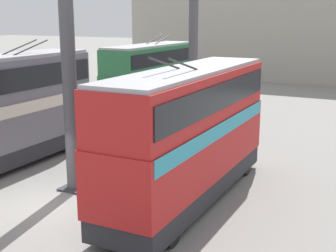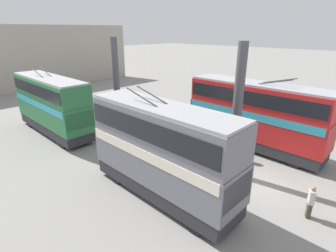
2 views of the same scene
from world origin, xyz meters
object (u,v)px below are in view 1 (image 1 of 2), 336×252
Objects in this scene: bus_left_far at (189,127)px; person_aisle_midway at (155,124)px; person_by_left_row at (122,175)px; bus_right_mid at (12,103)px; person_by_right_row at (90,134)px; oil_drum at (150,169)px; bus_right_far at (150,74)px.

bus_left_far reaches higher than person_aisle_midway.
bus_right_mid is at bearing 89.15° from person_by_left_row.
person_by_right_row reaches higher than oil_drum.
bus_right_far is 14.51m from oil_drum.
bus_left_far reaches higher than person_by_right_row.
bus_right_far is (14.01, 9.36, -0.04)m from bus_left_far.
person_aisle_midway reaches higher than oil_drum.
person_by_right_row is (3.34, -1.93, -2.07)m from bus_right_mid.
bus_right_mid is 0.92× the size of bus_right_far.
person_by_left_row is 8.65m from person_aisle_midway.
person_aisle_midway reaches higher than person_by_left_row.
bus_right_mid is 7.22m from person_by_left_row.
bus_right_mid reaches higher than person_by_left_row.
oil_drum is at bearing 39.75° from person_aisle_midway.
bus_left_far is 6.21× the size of person_aisle_midway.
person_by_right_row is at bearing -169.29° from bus_right_far.
person_aisle_midway is 1.01× the size of person_by_right_row.
bus_right_far reaches higher than person_by_left_row.
bus_right_far is at bearing -136.01° from person_aisle_midway.
bus_right_far is 16.35m from person_by_left_row.
bus_left_far is at bearing -53.41° from person_by_right_row.
person_by_left_row is 2.19m from oil_drum.
person_aisle_midway is at bearing 28.89° from person_by_left_row.
person_by_left_row is at bearing -155.25° from bus_right_far.
bus_right_far is at bearing 33.74° from bus_left_far.
person_aisle_midway is at bearing 26.28° from oil_drum.
person_by_right_row is (4.55, 4.87, 0.05)m from person_by_left_row.
bus_right_mid is 5.68× the size of person_by_left_row.
person_by_left_row is at bearing -69.24° from person_by_right_row.
person_by_right_row is at bearing 56.15° from person_by_left_row.
person_by_right_row is at bearing -29.94° from bus_right_mid.
person_aisle_midway is 4.10m from person_by_right_row.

